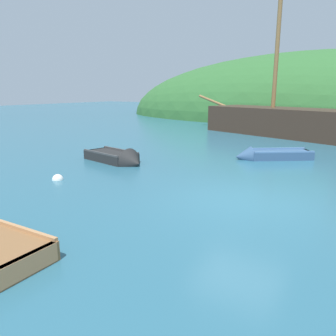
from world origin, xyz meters
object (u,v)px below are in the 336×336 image
(buoy_white, at_px, (58,180))
(rowboat_far, at_px, (270,156))
(sailing_ship, at_px, (308,127))
(rowboat_portside, at_px, (118,159))

(buoy_white, bearing_deg, rowboat_far, 55.83)
(rowboat_far, relative_size, buoy_white, 8.52)
(sailing_ship, distance_m, buoy_white, 16.30)
(buoy_white, bearing_deg, rowboat_portside, 92.35)
(rowboat_far, xyz_separation_m, rowboat_portside, (-5.21, -4.20, 0.01))
(rowboat_far, height_order, rowboat_portside, rowboat_portside)
(sailing_ship, bearing_deg, buoy_white, 88.96)
(rowboat_far, bearing_deg, sailing_ship, -127.72)
(sailing_ship, bearing_deg, rowboat_far, 106.78)
(sailing_ship, xyz_separation_m, rowboat_far, (-0.10, -7.97, -0.57))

